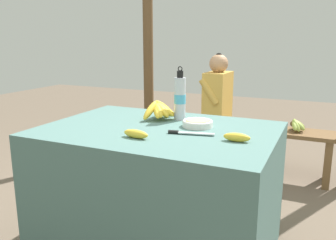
{
  "coord_description": "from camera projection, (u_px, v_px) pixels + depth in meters",
  "views": [
    {
      "loc": [
        0.87,
        -1.77,
        1.28
      ],
      "look_at": [
        0.04,
        0.05,
        0.82
      ],
      "focal_mm": 38.0,
      "sensor_mm": 36.0,
      "label": 1
    }
  ],
  "objects": [
    {
      "name": "banana_bunch_green",
      "position": [
        296.0,
        124.0,
        3.19
      ],
      "size": [
        0.15,
        0.23,
        0.12
      ],
      "color": "#4C381E",
      "rests_on": "wooden_bench"
    },
    {
      "name": "serving_bowl",
      "position": [
        198.0,
        123.0,
        2.06
      ],
      "size": [
        0.18,
        0.18,
        0.04
      ],
      "color": "white",
      "rests_on": "market_counter"
    },
    {
      "name": "wooden_bench",
      "position": [
        237.0,
        132.0,
        3.44
      ],
      "size": [
        1.84,
        0.32,
        0.46
      ],
      "color": "brown",
      "rests_on": "ground_plane"
    },
    {
      "name": "market_counter",
      "position": [
        159.0,
        191.0,
        2.12
      ],
      "size": [
        1.32,
        0.93,
        0.78
      ],
      "color": "#4C706B",
      "rests_on": "ground_plane"
    },
    {
      "name": "knife",
      "position": [
        185.0,
        133.0,
        1.9
      ],
      "size": [
        0.25,
        0.08,
        0.02
      ],
      "rotation": [
        0.0,
        0.0,
        0.22
      ],
      "color": "#BCBCC1",
      "rests_on": "market_counter"
    },
    {
      "name": "water_bottle",
      "position": [
        180.0,
        98.0,
        2.21
      ],
      "size": [
        0.07,
        0.07,
        0.33
      ],
      "color": "silver",
      "rests_on": "market_counter"
    },
    {
      "name": "loose_banana_side",
      "position": [
        237.0,
        137.0,
        1.77
      ],
      "size": [
        0.14,
        0.05,
        0.04
      ],
      "rotation": [
        0.0,
        0.0,
        0.06
      ],
      "color": "gold",
      "rests_on": "market_counter"
    },
    {
      "name": "seated_vendor",
      "position": [
        213.0,
        103.0,
        3.45
      ],
      "size": [
        0.41,
        0.39,
        1.14
      ],
      "rotation": [
        0.0,
        0.0,
        3.1
      ],
      "color": "#473828",
      "rests_on": "ground_plane"
    },
    {
      "name": "loose_banana_front",
      "position": [
        136.0,
        134.0,
        1.83
      ],
      "size": [
        0.15,
        0.06,
        0.04
      ],
      "rotation": [
        0.0,
        0.0,
        -0.12
      ],
      "color": "gold",
      "rests_on": "market_counter"
    },
    {
      "name": "support_post_near",
      "position": [
        148.0,
        50.0,
        4.07
      ],
      "size": [
        0.11,
        0.11,
        2.29
      ],
      "color": "brown",
      "rests_on": "ground_plane"
    },
    {
      "name": "banana_bunch_ripe",
      "position": [
        160.0,
        109.0,
        2.24
      ],
      "size": [
        0.18,
        0.28,
        0.13
      ],
      "color": "#4C381E",
      "rests_on": "market_counter"
    }
  ]
}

